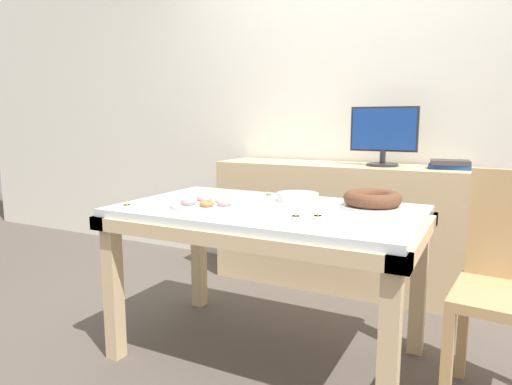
{
  "coord_description": "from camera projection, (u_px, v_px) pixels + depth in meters",
  "views": [
    {
      "loc": [
        0.91,
        -1.88,
        1.13
      ],
      "look_at": [
        -0.07,
        0.02,
        0.8
      ],
      "focal_mm": 32.0,
      "sensor_mm": 36.0,
      "label": 1
    }
  ],
  "objects": [
    {
      "name": "wall_back",
      "position": [
        353.0,
        97.0,
        3.26
      ],
      "size": [
        8.0,
        0.1,
        2.6
      ],
      "primitive_type": "cube",
      "color": "silver",
      "rests_on": "ground"
    },
    {
      "name": "plate_stack",
      "position": [
        297.0,
        197.0,
        2.29
      ],
      "size": [
        0.21,
        0.21,
        0.04
      ],
      "color": "white",
      "rests_on": "dining_table"
    },
    {
      "name": "dining_table",
      "position": [
        268.0,
        228.0,
        2.14
      ],
      "size": [
        1.41,
        0.84,
        0.74
      ],
      "color": "silver",
      "rests_on": "ground"
    },
    {
      "name": "sideboard",
      "position": [
        337.0,
        225.0,
        3.14
      ],
      "size": [
        1.67,
        0.44,
        0.85
      ],
      "color": "#D1B284",
      "rests_on": "ground"
    },
    {
      "name": "cake_chocolate_round",
      "position": [
        372.0,
        200.0,
        2.09
      ],
      "size": [
        0.29,
        0.29,
        0.08
      ],
      "color": "white",
      "rests_on": "dining_table"
    },
    {
      "name": "tealight_centre",
      "position": [
        127.0,
        206.0,
        2.09
      ],
      "size": [
        0.04,
        0.04,
        0.04
      ],
      "color": "silver",
      "rests_on": "dining_table"
    },
    {
      "name": "tealight_near_cakes",
      "position": [
        296.0,
        217.0,
        1.85
      ],
      "size": [
        0.04,
        0.04,
        0.04
      ],
      "color": "silver",
      "rests_on": "dining_table"
    },
    {
      "name": "book_stack",
      "position": [
        450.0,
        164.0,
        2.75
      ],
      "size": [
        0.24,
        0.2,
        0.05
      ],
      "color": "#23478C",
      "rests_on": "sideboard"
    },
    {
      "name": "pastry_platter",
      "position": [
        209.0,
        204.0,
        2.14
      ],
      "size": [
        0.36,
        0.36,
        0.04
      ],
      "color": "white",
      "rests_on": "dining_table"
    },
    {
      "name": "tealight_near_front",
      "position": [
        318.0,
        217.0,
        1.85
      ],
      "size": [
        0.04,
        0.04,
        0.04
      ],
      "color": "silver",
      "rests_on": "dining_table"
    },
    {
      "name": "ground_plane",
      "position": [
        267.0,
        354.0,
        2.24
      ],
      "size": [
        12.0,
        12.0,
        0.0
      ],
      "primitive_type": "plane",
      "color": "#564C44"
    },
    {
      "name": "computer_monitor",
      "position": [
        384.0,
        136.0,
        2.91
      ],
      "size": [
        0.42,
        0.2,
        0.38
      ],
      "color": "#262628",
      "rests_on": "sideboard"
    },
    {
      "name": "tealight_left_edge",
      "position": [
        269.0,
        196.0,
        2.38
      ],
      "size": [
        0.04,
        0.04,
        0.04
      ],
      "color": "silver",
      "rests_on": "dining_table"
    }
  ]
}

